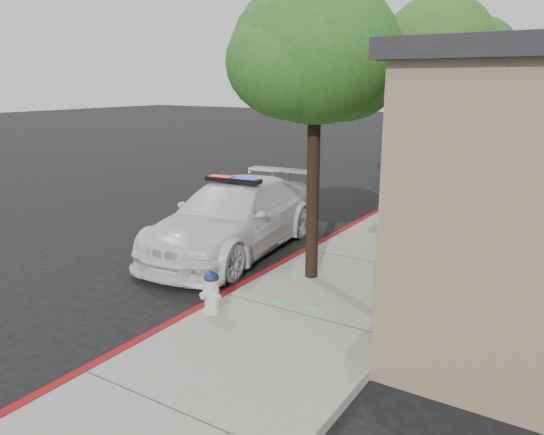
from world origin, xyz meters
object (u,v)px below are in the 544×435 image
at_px(police_car, 234,217).
at_px(street_tree_near, 316,59).
at_px(street_tree_mid, 439,48).
at_px(fire_hydrant, 212,291).
at_px(street_tree_far, 474,57).

height_order(police_car, street_tree_near, street_tree_near).
bearing_deg(street_tree_mid, fire_hydrant, -93.15).
height_order(police_car, street_tree_mid, street_tree_mid).
height_order(police_car, street_tree_far, street_tree_far).
bearing_deg(street_tree_near, fire_hydrant, -104.81).
relative_size(fire_hydrant, street_tree_mid, 0.12).
distance_m(police_car, street_tree_near, 4.26).
xyz_separation_m(fire_hydrant, street_tree_mid, (0.55, 10.04, 4.22)).
distance_m(police_car, street_tree_mid, 8.28).
bearing_deg(street_tree_mid, street_tree_far, 91.69).
bearing_deg(street_tree_mid, police_car, -109.42).
relative_size(street_tree_near, street_tree_mid, 0.88).
distance_m(street_tree_mid, street_tree_far, 5.35).
bearing_deg(street_tree_far, police_car, -100.50).
xyz_separation_m(fire_hydrant, street_tree_far, (0.39, 15.39, 4.18)).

